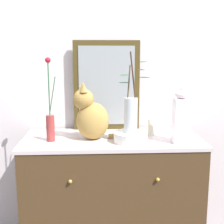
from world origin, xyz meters
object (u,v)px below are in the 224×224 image
object	(u,v)px
cat_sitting	(91,116)
vase_glass_clear	(131,113)
jar_lidded_porcelain	(181,117)
mirror_leaning	(107,86)
candle_pillar	(151,127)
vase_slim_green	(50,121)
sideboard	(112,197)
bowl_porcelain	(130,137)

from	to	relation	value
cat_sitting	vase_glass_clear	xyz separation A→B (m)	(0.26, -0.09, 0.04)
cat_sitting	jar_lidded_porcelain	distance (m)	0.59
vase_glass_clear	jar_lidded_porcelain	world-z (taller)	vase_glass_clear
jar_lidded_porcelain	cat_sitting	bearing A→B (deg)	168.84
mirror_leaning	candle_pillar	distance (m)	0.46
vase_slim_green	candle_pillar	bearing A→B (deg)	9.81
cat_sitting	candle_pillar	bearing A→B (deg)	11.62
vase_slim_green	vase_glass_clear	bearing A→B (deg)	-5.74
cat_sitting	vase_slim_green	distance (m)	0.27
sideboard	cat_sitting	world-z (taller)	cat_sitting
sideboard	jar_lidded_porcelain	world-z (taller)	jar_lidded_porcelain
cat_sitting	vase_glass_clear	world-z (taller)	vase_glass_clear
mirror_leaning	candle_pillar	size ratio (longest dim) A/B	5.20
mirror_leaning	bowl_porcelain	world-z (taller)	mirror_leaning
cat_sitting	candle_pillar	world-z (taller)	cat_sitting
bowl_porcelain	jar_lidded_porcelain	xyz separation A→B (m)	(0.32, -0.03, 0.13)
vase_glass_clear	jar_lidded_porcelain	bearing A→B (deg)	-5.11
vase_slim_green	jar_lidded_porcelain	distance (m)	0.85
vase_slim_green	bowl_porcelain	bearing A→B (deg)	-5.70
cat_sitting	bowl_porcelain	size ratio (longest dim) A/B	1.86
sideboard	vase_glass_clear	world-z (taller)	vase_glass_clear
mirror_leaning	bowl_porcelain	size ratio (longest dim) A/B	3.02
sideboard	bowl_porcelain	size ratio (longest dim) A/B	5.53
jar_lidded_porcelain	candle_pillar	xyz separation A→B (m)	(-0.15, 0.20, -0.11)
candle_pillar	vase_glass_clear	bearing A→B (deg)	-133.73
vase_glass_clear	jar_lidded_porcelain	size ratio (longest dim) A/B	1.42
candle_pillar	bowl_porcelain	bearing A→B (deg)	-134.00
bowl_porcelain	sideboard	bearing A→B (deg)	134.49
mirror_leaning	cat_sitting	xyz separation A→B (m)	(-0.11, -0.28, -0.17)
bowl_porcelain	jar_lidded_porcelain	size ratio (longest dim) A/B	0.60
mirror_leaning	jar_lidded_porcelain	size ratio (longest dim) A/B	1.83
sideboard	cat_sitting	size ratio (longest dim) A/B	2.97
vase_glass_clear	mirror_leaning	bearing A→B (deg)	111.29
cat_sitting	candle_pillar	size ratio (longest dim) A/B	3.21
cat_sitting	vase_slim_green	size ratio (longest dim) A/B	0.75
cat_sitting	candle_pillar	distance (m)	0.44
mirror_leaning	bowl_porcelain	bearing A→B (deg)	-68.83
mirror_leaning	vase_glass_clear	size ratio (longest dim) A/B	1.29
vase_glass_clear	candle_pillar	bearing A→B (deg)	46.27
vase_glass_clear	candle_pillar	xyz separation A→B (m)	(0.16, 0.17, -0.14)
vase_slim_green	candle_pillar	world-z (taller)	vase_slim_green
mirror_leaning	jar_lidded_porcelain	distance (m)	0.63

